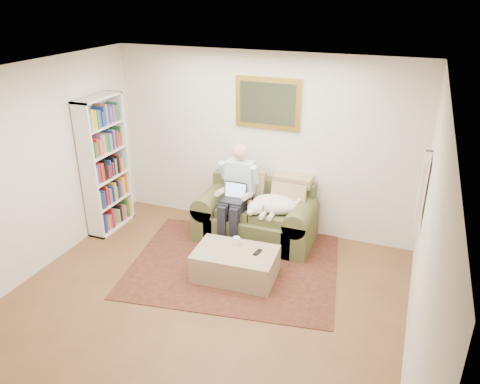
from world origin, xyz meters
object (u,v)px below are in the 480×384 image
Objects in this scene: ottoman at (235,264)px; laptop at (234,196)px; sleeping_dog at (275,204)px; sofa at (256,221)px; bookshelf at (105,165)px; coffee_mug at (237,241)px; seated_man at (236,196)px.

laptop is at bearing 113.02° from ottoman.
laptop is at bearing -166.36° from sleeping_dog.
bookshelf is (-2.18, -0.44, 0.71)m from sofa.
coffee_mug is (-0.05, 0.17, 0.23)m from ottoman.
laptop is 0.32× the size of ottoman.
sofa is 5.15× the size of laptop.
bookshelf is (-2.27, 0.58, 0.82)m from ottoman.
laptop reaches higher than sleeping_dog.
sleeping_dog is 0.84m from coffee_mug.
sleeping_dog is (0.55, 0.13, -0.10)m from laptop.
sleeping_dog is at bearing -15.74° from sofa.
laptop is 0.16× the size of bookshelf.
seated_man reaches higher than sofa.
bookshelf is at bearing -171.42° from seated_man.
seated_man reaches higher than ottoman.
laptop is (0.00, -0.06, 0.03)m from seated_man.
seated_man is at bearing 8.58° from bookshelf.
ottoman is (0.09, -1.02, -0.10)m from sofa.
sofa is 1.19× the size of seated_man.
coffee_mug reaches higher than ottoman.
seated_man is at bearing -172.87° from sleeping_dog.
seated_man reaches higher than laptop.
bookshelf reaches higher than laptop.
seated_man is (-0.25, -0.15, 0.41)m from sofa.
bookshelf is at bearing 165.75° from ottoman.
bookshelf reaches higher than coffee_mug.
bookshelf is at bearing -168.48° from sofa.
laptop is at bearing 6.70° from bookshelf.
laptop reaches higher than coffee_mug.
coffee_mug is at bearing -108.64° from sleeping_dog.
ottoman is 2.48m from bookshelf.
coffee_mug is (0.29, -0.70, -0.28)m from seated_man.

